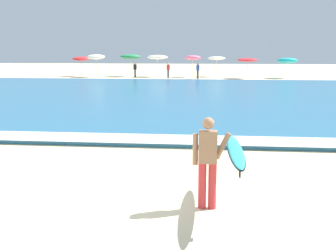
{
  "coord_description": "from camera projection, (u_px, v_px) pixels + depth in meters",
  "views": [
    {
      "loc": [
        1.72,
        -7.9,
        2.94
      ],
      "look_at": [
        0.64,
        2.22,
        1.1
      ],
      "focal_mm": 45.52,
      "sensor_mm": 36.0,
      "label": 1
    }
  ],
  "objects": [
    {
      "name": "beach_umbrella_2",
      "position": [
        130.0,
        57.0,
        46.21
      ],
      "size": [
        2.24,
        2.24,
        2.42
      ],
      "color": "beige",
      "rests_on": "ground"
    },
    {
      "name": "beachgoer_near_row_right",
      "position": [
        198.0,
        70.0,
        42.7
      ],
      "size": [
        0.32,
        0.2,
        1.58
      ],
      "color": "#383842",
      "rests_on": "ground"
    },
    {
      "name": "beach_umbrella_6",
      "position": [
        248.0,
        60.0,
        42.99
      ],
      "size": [
        2.05,
        2.06,
        2.11
      ],
      "color": "beige",
      "rests_on": "ground"
    },
    {
      "name": "ground_plane",
      "position": [
        124.0,
        200.0,
        8.44
      ],
      "size": [
        160.0,
        160.0,
        0.0
      ],
      "primitive_type": "plane",
      "color": "beige"
    },
    {
      "name": "beach_umbrella_1",
      "position": [
        96.0,
        57.0,
        45.24
      ],
      "size": [
        1.93,
        1.94,
        2.41
      ],
      "color": "beige",
      "rests_on": "ground"
    },
    {
      "name": "beach_umbrella_3",
      "position": [
        157.0,
        57.0,
        45.68
      ],
      "size": [
        2.22,
        2.22,
        2.34
      ],
      "color": "beige",
      "rests_on": "ground"
    },
    {
      "name": "beach_umbrella_0",
      "position": [
        81.0,
        59.0,
        46.33
      ],
      "size": [
        1.87,
        1.89,
        2.2
      ],
      "color": "beige",
      "rests_on": "ground"
    },
    {
      "name": "surf_foam",
      "position": [
        158.0,
        139.0,
        13.47
      ],
      "size": [
        120.0,
        1.43,
        0.01
      ],
      "primitive_type": "cube",
      "color": "white",
      "rests_on": "sea"
    },
    {
      "name": "surfer_with_board",
      "position": [
        221.0,
        155.0,
        7.78
      ],
      "size": [
        0.95,
        2.76,
        1.73
      ],
      "color": "red",
      "rests_on": "ground"
    },
    {
      "name": "beach_umbrella_4",
      "position": [
        193.0,
        58.0,
        45.4
      ],
      "size": [
        1.76,
        1.79,
        2.36
      ],
      "color": "beige",
      "rests_on": "ground"
    },
    {
      "name": "sea",
      "position": [
        185.0,
        96.0,
        26.6
      ],
      "size": [
        120.0,
        28.0,
        0.14
      ],
      "primitive_type": "cube",
      "color": "teal",
      "rests_on": "ground"
    },
    {
      "name": "beach_umbrella_7",
      "position": [
        287.0,
        61.0,
        43.41
      ],
      "size": [
        2.07,
        2.11,
        2.15
      ],
      "color": "beige",
      "rests_on": "ground"
    },
    {
      "name": "beach_umbrella_5",
      "position": [
        216.0,
        58.0,
        45.81
      ],
      "size": [
        1.89,
        1.9,
        2.22
      ],
      "color": "beige",
      "rests_on": "ground"
    },
    {
      "name": "beachgoer_near_row_mid",
      "position": [
        135.0,
        69.0,
        44.71
      ],
      "size": [
        0.32,
        0.2,
        1.58
      ],
      "color": "#383842",
      "rests_on": "ground"
    },
    {
      "name": "beachgoer_near_row_left",
      "position": [
        168.0,
        70.0,
        43.76
      ],
      "size": [
        0.32,
        0.2,
        1.58
      ],
      "color": "#383842",
      "rests_on": "ground"
    }
  ]
}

